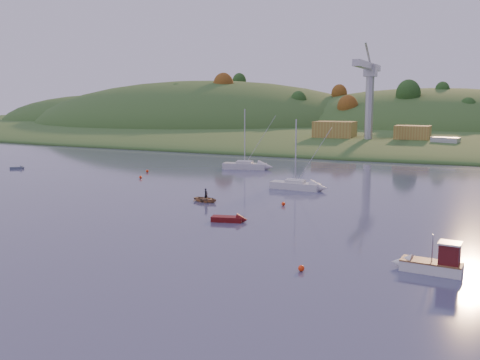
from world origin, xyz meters
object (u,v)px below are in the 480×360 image
at_px(red_tender, 234,219).
at_px(grey_dinghy, 19,168).
at_px(sailboat_near, 245,165).
at_px(sailboat_far, 295,185).
at_px(fishing_boat, 427,262).
at_px(canoe, 206,199).

relative_size(red_tender, grey_dinghy, 1.47).
distance_m(red_tender, grey_dinghy, 61.84).
height_order(sailboat_near, sailboat_far, sailboat_near).
xyz_separation_m(sailboat_far, grey_dinghy, (-56.31, 0.48, -0.48)).
height_order(sailboat_near, grey_dinghy, sailboat_near).
bearing_deg(red_tender, grey_dinghy, 143.81).
bearing_deg(sailboat_far, fishing_boat, -53.19).
bearing_deg(red_tender, fishing_boat, -37.63).
xyz_separation_m(red_tender, grey_dinghy, (-57.09, 23.77, -0.08)).
relative_size(canoe, grey_dinghy, 1.22).
height_order(sailboat_near, canoe, sailboat_near).
relative_size(sailboat_near, grey_dinghy, 4.01).
xyz_separation_m(fishing_boat, grey_dinghy, (-78.08, 33.14, -0.55)).
relative_size(sailboat_far, canoe, 2.99).
relative_size(canoe, red_tender, 0.83).
height_order(fishing_boat, sailboat_near, sailboat_near).
bearing_deg(fishing_boat, red_tender, -18.99).
bearing_deg(sailboat_near, grey_dinghy, -165.93).
relative_size(fishing_boat, sailboat_near, 0.48).
relative_size(sailboat_near, canoe, 3.30).
height_order(sailboat_near, red_tender, sailboat_near).
relative_size(sailboat_near, red_tender, 2.73).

